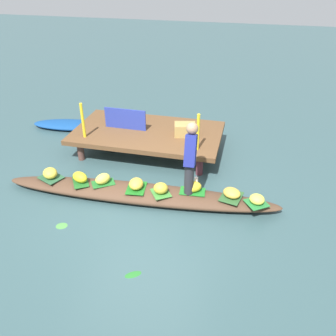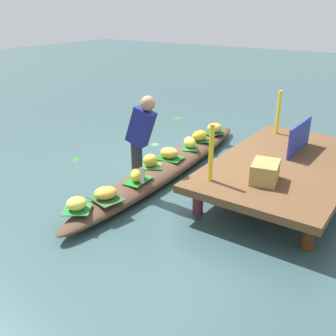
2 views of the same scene
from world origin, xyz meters
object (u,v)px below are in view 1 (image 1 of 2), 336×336
object	(u,v)px
banana_bunch_3	(161,188)
vendor_person	(190,156)
produce_crate	(185,130)
banana_bunch_6	(232,193)
vendor_boat	(139,193)
moored_boat	(72,125)
banana_bunch_2	(50,173)
water_bottle	(196,183)
banana_bunch_5	(257,199)
banana_bunch_0	(136,184)
banana_bunch_7	(80,177)
banana_bunch_4	(103,179)
banana_bunch_1	(193,187)
market_banner	(125,119)

from	to	relation	value
banana_bunch_3	vendor_person	distance (m)	0.78
produce_crate	banana_bunch_6	bearing A→B (deg)	-55.50
vendor_boat	moored_boat	bearing A→B (deg)	132.38
banana_bunch_2	water_bottle	xyz separation A→B (m)	(2.68, 0.28, 0.02)
vendor_boat	banana_bunch_5	world-z (taller)	banana_bunch_5
moored_boat	banana_bunch_0	world-z (taller)	banana_bunch_0
banana_bunch_7	water_bottle	xyz separation A→B (m)	(2.08, 0.27, 0.02)
banana_bunch_2	banana_bunch_4	xyz separation A→B (m)	(1.02, 0.05, -0.00)
banana_bunch_4	banana_bunch_5	distance (m)	2.72
banana_bunch_4	banana_bunch_6	size ratio (longest dim) A/B	0.93
banana_bunch_4	water_bottle	distance (m)	1.67
vendor_boat	banana_bunch_4	bearing A→B (deg)	177.79
banana_bunch_0	banana_bunch_4	world-z (taller)	banana_bunch_4
banana_bunch_4	produce_crate	xyz separation A→B (m)	(1.14, 1.81, 0.28)
banana_bunch_7	vendor_boat	bearing A→B (deg)	3.16
banana_bunch_1	water_bottle	size ratio (longest dim) A/B	1.32
vendor_person	market_banner	world-z (taller)	vendor_person
banana_bunch_6	produce_crate	distance (m)	2.06
vendor_boat	banana_bunch_2	bearing A→B (deg)	178.81
vendor_person	produce_crate	world-z (taller)	vendor_person
banana_bunch_3	market_banner	distance (m)	2.30
banana_bunch_4	vendor_person	distance (m)	1.67
water_bottle	produce_crate	size ratio (longest dim) A/B	0.54
banana_bunch_5	banana_bunch_7	size ratio (longest dim) A/B	0.81
banana_bunch_0	banana_bunch_3	bearing A→B (deg)	-5.41
vendor_boat	banana_bunch_0	distance (m)	0.22
moored_boat	produce_crate	world-z (taller)	produce_crate
moored_boat	vendor_person	distance (m)	4.29
banana_bunch_3	banana_bunch_7	bearing A→B (deg)	179.87
banana_bunch_6	moored_boat	bearing A→B (deg)	150.26
moored_boat	banana_bunch_4	xyz separation A→B (m)	(1.91, -2.53, 0.25)
banana_bunch_2	vendor_person	size ratio (longest dim) A/B	0.24
banana_bunch_7	produce_crate	xyz separation A→B (m)	(1.56, 1.86, 0.28)
banana_bunch_1	market_banner	xyz separation A→B (m)	(-1.81, 1.70, 0.38)
banana_bunch_7	market_banner	size ratio (longest dim) A/B	0.33
water_bottle	market_banner	size ratio (longest dim) A/B	0.25
banana_bunch_5	market_banner	bearing A→B (deg)	148.52
banana_bunch_0	banana_bunch_2	size ratio (longest dim) A/B	1.06
banana_bunch_1	banana_bunch_7	world-z (taller)	banana_bunch_7
vendor_boat	banana_bunch_4	distance (m)	0.71
banana_bunch_4	banana_bunch_7	size ratio (longest dim) A/B	0.92
banana_bunch_0	banana_bunch_7	world-z (taller)	banana_bunch_7
banana_bunch_1	produce_crate	size ratio (longest dim) A/B	0.71
banana_bunch_5	banana_bunch_7	world-z (taller)	banana_bunch_7
vendor_boat	banana_bunch_2	xyz separation A→B (m)	(-1.69, -0.06, 0.22)
water_bottle	produce_crate	xyz separation A→B (m)	(-0.52, 1.58, 0.26)
vendor_boat	vendor_person	bearing A→B (deg)	5.26
vendor_boat	banana_bunch_3	world-z (taller)	banana_bunch_3
banana_bunch_0	banana_bunch_5	world-z (taller)	banana_bunch_0
banana_bunch_3	produce_crate	size ratio (longest dim) A/B	0.57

